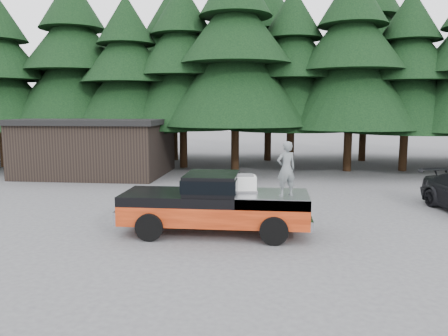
# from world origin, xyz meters

# --- Properties ---
(ground) EXTENTS (120.00, 120.00, 0.00)m
(ground) POSITION_xyz_m (0.00, 0.00, 0.00)
(ground) COLOR #474749
(ground) RESTS_ON ground
(pickup_truck) EXTENTS (6.00, 2.04, 1.33)m
(pickup_truck) POSITION_xyz_m (-0.48, 0.60, 0.67)
(pickup_truck) COLOR #D54418
(pickup_truck) RESTS_ON ground
(truck_cab) EXTENTS (1.66, 1.90, 0.59)m
(truck_cab) POSITION_xyz_m (-0.58, 0.60, 1.62)
(truck_cab) COLOR black
(truck_cab) RESTS_ON pickup_truck
(air_compressor) EXTENTS (0.77, 0.67, 0.48)m
(air_compressor) POSITION_xyz_m (0.44, 0.80, 1.57)
(air_compressor) COLOR silver
(air_compressor) RESTS_ON pickup_truck
(man_on_bed) EXTENTS (0.71, 0.61, 1.64)m
(man_on_bed) POSITION_xyz_m (1.71, 0.27, 2.15)
(man_on_bed) COLOR slate
(man_on_bed) RESTS_ON pickup_truck
(utility_building) EXTENTS (8.40, 6.40, 3.30)m
(utility_building) POSITION_xyz_m (-9.00, 12.00, 1.67)
(utility_building) COLOR black
(utility_building) RESTS_ON ground
(treeline) EXTENTS (60.15, 16.05, 17.50)m
(treeline) POSITION_xyz_m (0.42, 17.20, 7.72)
(treeline) COLOR black
(treeline) RESTS_ON ground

